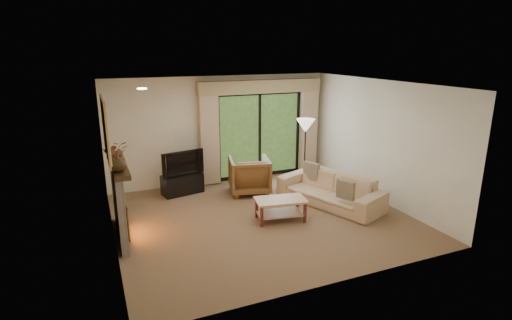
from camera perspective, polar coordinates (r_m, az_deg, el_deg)
name	(u,v)px	position (r m, az deg, el deg)	size (l,w,h in m)	color
floor	(262,217)	(7.97, 0.85, -8.18)	(5.50, 5.50, 0.00)	#816043
ceiling	(262,84)	(7.32, 0.93, 10.79)	(5.50, 5.50, 0.00)	silver
wall_back	(221,130)	(9.82, -5.00, 4.33)	(5.00, 5.00, 0.00)	#F5E5CB
wall_front	(337,198)	(5.45, 11.55, -5.32)	(5.00, 5.00, 0.00)	#F5E5CB
wall_left	(108,170)	(6.95, -20.37, -1.41)	(5.00, 5.00, 0.00)	#F5E5CB
wall_right	(379,141)	(8.98, 17.19, 2.60)	(5.00, 5.00, 0.00)	#F5E5CB
fireplace	(118,200)	(7.33, -19.07, -5.48)	(0.24, 1.70, 1.37)	gray
mirror	(106,129)	(6.99, -20.68, 4.17)	(0.07, 1.45, 1.02)	#B98B3B
sliding_door	(259,135)	(10.16, 0.49, 3.62)	(2.26, 0.10, 2.16)	black
curtain_left	(209,136)	(9.59, -6.68, 3.40)	(0.45, 0.18, 2.35)	tan
curtain_right	(308,128)	(10.64, 7.44, 4.59)	(0.45, 0.18, 2.35)	tan
cornice	(261,87)	(9.89, 0.72, 10.44)	(3.20, 0.24, 0.32)	tan
media_console	(182,184)	(9.30, -10.47, -3.37)	(0.91, 0.41, 0.46)	black
tv	(181,162)	(9.15, -10.63, -0.34)	(0.99, 0.13, 0.57)	black
armchair	(249,175)	(9.16, -0.96, -2.18)	(0.89, 0.91, 0.83)	brown
sofa	(330,190)	(8.63, 10.51, -4.17)	(2.27, 0.89, 0.66)	tan
pillow_near	(346,190)	(8.01, 12.68, -4.18)	(0.10, 0.37, 0.37)	#51312D
pillow_far	(311,171)	(9.04, 7.91, -1.60)	(0.10, 0.40, 0.40)	#51312D
coffee_table	(280,210)	(7.78, 3.51, -7.08)	(0.96, 0.53, 0.43)	tan
floor_lamp	(305,153)	(9.58, 6.97, 1.02)	(0.44, 0.44, 1.63)	white
vase	(118,163)	(6.56, -19.16, -0.37)	(0.27, 0.27, 0.28)	#372611
branches	(116,154)	(6.78, -19.38, 0.81)	(0.39, 0.34, 0.44)	brown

